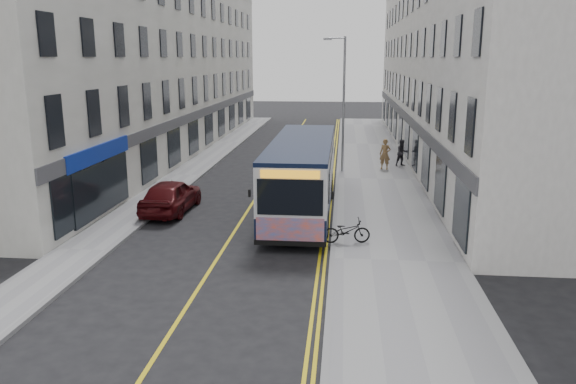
% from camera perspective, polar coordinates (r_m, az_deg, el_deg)
% --- Properties ---
extents(ground, '(140.00, 140.00, 0.00)m').
position_cam_1_polar(ground, '(21.09, -6.38, -5.46)').
color(ground, black).
rests_on(ground, ground).
extents(pavement_east, '(4.50, 64.00, 0.12)m').
position_cam_1_polar(pavement_east, '(32.27, 9.05, 1.25)').
color(pavement_east, gray).
rests_on(pavement_east, ground).
extents(pavement_west, '(2.00, 64.00, 0.12)m').
position_cam_1_polar(pavement_west, '(33.52, -10.53, 1.65)').
color(pavement_west, gray).
rests_on(pavement_west, ground).
extents(kerb_east, '(0.18, 64.00, 0.13)m').
position_cam_1_polar(kerb_east, '(32.21, 5.05, 1.36)').
color(kerb_east, slate).
rests_on(kerb_east, ground).
extents(kerb_west, '(0.18, 64.00, 0.13)m').
position_cam_1_polar(kerb_west, '(33.26, -8.87, 1.63)').
color(kerb_west, slate).
rests_on(kerb_west, ground).
extents(road_centre_line, '(0.12, 64.00, 0.01)m').
position_cam_1_polar(road_centre_line, '(32.50, -2.02, 1.40)').
color(road_centre_line, gold).
rests_on(road_centre_line, ground).
extents(road_dbl_yellow_inner, '(0.10, 64.00, 0.01)m').
position_cam_1_polar(road_dbl_yellow_inner, '(32.23, 4.25, 1.27)').
color(road_dbl_yellow_inner, gold).
rests_on(road_dbl_yellow_inner, ground).
extents(road_dbl_yellow_outer, '(0.10, 64.00, 0.01)m').
position_cam_1_polar(road_dbl_yellow_outer, '(32.22, 4.60, 1.26)').
color(road_dbl_yellow_outer, gold).
rests_on(road_dbl_yellow_outer, ground).
extents(terrace_east, '(6.00, 46.00, 13.00)m').
position_cam_1_polar(terrace_east, '(41.13, 16.18, 12.56)').
color(terrace_east, white).
rests_on(terrace_east, ground).
extents(terrace_west, '(6.00, 46.00, 13.00)m').
position_cam_1_polar(terrace_west, '(42.61, -12.81, 12.77)').
color(terrace_west, silver).
rests_on(terrace_west, ground).
extents(streetlamp, '(1.32, 0.18, 8.00)m').
position_cam_1_polar(streetlamp, '(33.58, 5.54, 9.29)').
color(streetlamp, gray).
rests_on(streetlamp, ground).
extents(city_bus, '(2.64, 11.33, 3.29)m').
position_cam_1_polar(city_bus, '(25.02, 1.44, 1.92)').
color(city_bus, black).
rests_on(city_bus, ground).
extents(bicycle, '(1.82, 0.85, 0.92)m').
position_cam_1_polar(bicycle, '(20.90, 5.96, -3.96)').
color(bicycle, black).
rests_on(bicycle, pavement_east).
extents(pedestrian_near, '(0.78, 0.62, 1.87)m').
position_cam_1_polar(pedestrian_near, '(34.90, 9.83, 3.81)').
color(pedestrian_near, olive).
rests_on(pedestrian_near, pavement_east).
extents(pedestrian_far, '(0.99, 0.88, 1.67)m').
position_cam_1_polar(pedestrian_far, '(36.22, 11.52, 3.93)').
color(pedestrian_far, black).
rests_on(pedestrian_far, pavement_east).
extents(car_white, '(1.53, 3.85, 1.25)m').
position_cam_1_polar(car_white, '(39.27, 3.23, 4.42)').
color(car_white, silver).
rests_on(car_white, ground).
extents(car_maroon, '(1.96, 4.53, 1.52)m').
position_cam_1_polar(car_maroon, '(25.83, -11.80, -0.36)').
color(car_maroon, '#440B0E').
rests_on(car_maroon, ground).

